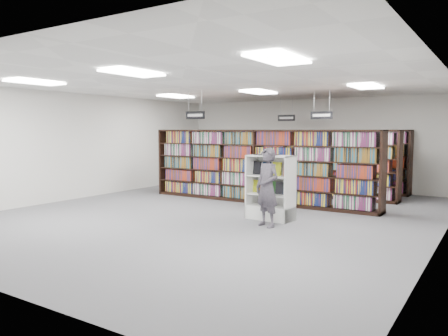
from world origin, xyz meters
The scene contains 20 objects.
floor centered at (0.00, 0.00, 0.00)m, with size 12.00×12.00×0.00m, color #59595E.
ceiling centered at (0.00, 0.00, 3.20)m, with size 10.00×12.00×0.10m, color silver.
wall_back centered at (0.00, 6.00, 1.60)m, with size 10.00×0.10×3.20m, color silver.
wall_left centered at (-5.00, 0.00, 1.60)m, with size 0.10×12.00×3.20m, color silver.
wall_right centered at (5.00, 0.00, 1.60)m, with size 0.10×12.00×3.20m, color silver.
bookshelf_row_near centered at (0.00, 2.00, 1.05)m, with size 7.00×0.60×2.10m.
bookshelf_row_mid centered at (0.00, 4.00, 1.05)m, with size 7.00×0.60×2.10m.
bookshelf_row_far centered at (0.00, 5.70, 1.05)m, with size 7.00×0.60×2.10m.
aisle_sign_left centered at (-1.50, 1.00, 2.53)m, with size 0.65×0.02×0.80m.
aisle_sign_right centered at (1.50, 3.00, 2.53)m, with size 0.65×0.02×0.80m.
aisle_sign_center centered at (-0.50, 5.00, 2.53)m, with size 0.65×0.02×0.80m.
troffer_front_left centered at (-3.00, -3.00, 3.16)m, with size 0.60×1.20×0.04m, color white.
troffer_front_center centered at (0.00, -3.00, 3.16)m, with size 0.60×1.20×0.04m, color white.
troffer_front_right centered at (3.00, -3.00, 3.16)m, with size 0.60×1.20×0.04m, color white.
troffer_back_left centered at (-3.00, 2.00, 3.16)m, with size 0.60×1.20×0.04m, color white.
troffer_back_center centered at (0.00, 2.00, 3.16)m, with size 0.60×1.20×0.04m, color white.
troffer_back_right centered at (3.00, 2.00, 3.16)m, with size 0.60×1.20×0.04m, color white.
endcap_display centered at (1.39, 0.05, 0.50)m, with size 1.11×0.61×1.51m.
open_book centered at (1.26, 0.05, 1.54)m, with size 0.56×0.33×0.12m.
shopper centered at (1.67, -0.70, 0.86)m, with size 0.62×0.41×1.71m, color #564F5B.
Camera 1 is at (5.91, -9.07, 2.09)m, focal length 35.00 mm.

